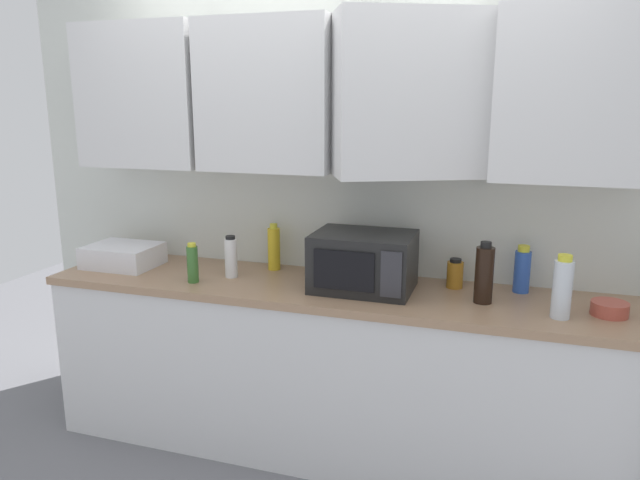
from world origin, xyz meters
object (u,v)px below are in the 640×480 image
Objects in this scene: bottle_clear_tall at (562,288)px; bottle_amber_vinegar at (455,274)px; microwave at (363,261)px; bottle_soy_dark at (484,274)px; bottle_white_jar at (231,257)px; dish_rack at (123,255)px; bottle_green_oil at (193,263)px; bottle_yellow_mustard at (274,248)px; bowl_ceramic_small at (610,309)px; bottle_blue_cleaner at (522,270)px.

bottle_clear_tall is 0.56m from bottle_amber_vinegar.
microwave is 0.57m from bottle_soy_dark.
bottle_clear_tall reaches higher than bottle_white_jar.
microwave is 1.38m from dish_rack.
bottle_white_jar reaches higher than bottle_amber_vinegar.
bottle_green_oil is at bearing -174.71° from bottle_soy_dark.
microwave reaches higher than bottle_yellow_mustard.
bottle_amber_vinegar is 0.98m from bottle_yellow_mustard.
dish_rack is 0.55m from bottle_green_oil.
bowl_ceramic_small is (0.20, 0.10, -0.10)m from bottle_clear_tall.
bottle_yellow_mustard is at bearing 160.60° from microwave.
bottle_yellow_mustard reaches higher than bottle_white_jar.
bottle_white_jar is 0.20m from bottle_green_oil.
bottle_clear_tall is at bearing -63.82° from bottle_blue_cleaner.
bottle_white_jar is at bearing -171.16° from bottle_amber_vinegar.
bottle_white_jar is at bearing 179.45° from bowl_ceramic_small.
dish_rack is 1.95m from bottle_soy_dark.
bottle_clear_tall reaches higher than bottle_green_oil.
bottle_clear_tall reaches higher than dish_rack.
bottle_clear_tall is (0.89, -0.13, -0.01)m from microwave.
bottle_white_jar is (0.67, -0.01, 0.05)m from dish_rack.
bottle_yellow_mustard is at bearing 168.96° from bottle_soy_dark.
microwave is 0.87m from bottle_green_oil.
bottle_white_jar is at bearing 175.89° from bottle_clear_tall.
bottle_amber_vinegar is 0.64× the size of bottle_blue_cleaner.
dish_rack is (-1.38, -0.00, -0.08)m from microwave.
dish_rack is at bearing -166.62° from bottle_yellow_mustard.
bottle_blue_cleaner is at bearing 5.29° from dish_rack.
bottle_blue_cleaner reaches higher than bottle_white_jar.
bottle_soy_dark reaches higher than bottle_amber_vinegar.
bottle_white_jar is 0.26m from bottle_yellow_mustard.
bottle_green_oil is at bearing -130.76° from bottle_yellow_mustard.
bottle_soy_dark is (1.95, -0.02, 0.07)m from dish_rack.
bottle_blue_cleaner is at bearing 14.63° from microwave.
bottle_clear_tall is at bearing 0.96° from bottle_green_oil.
bottle_soy_dark is 0.27m from bottle_blue_cleaner.
dish_rack is 1.49× the size of bottle_yellow_mustard.
bottle_white_jar is 1.15m from bottle_amber_vinegar.
bottle_clear_tall is at bearing -12.52° from bottle_yellow_mustard.
microwave reaches higher than bottle_amber_vinegar.
bottle_blue_cleaner is (1.44, 0.20, 0.00)m from bottle_white_jar.
bottle_white_jar is 0.77× the size of bottle_soy_dark.
bowl_ceramic_small is (1.95, 0.13, -0.07)m from bottle_green_oil.
bowl_ceramic_small is at bearing 3.72° from bottle_green_oil.
bottle_clear_tall is 1.20× the size of bottle_blue_cleaner.
dish_rack is at bearing -179.84° from microwave.
bottle_soy_dark is 0.54m from bowl_ceramic_small.
bottle_green_oil reaches higher than bottle_amber_vinegar.
bottle_blue_cleaner is at bearing 8.05° from bottle_white_jar.
bottle_soy_dark is at bearing -0.62° from dish_rack.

